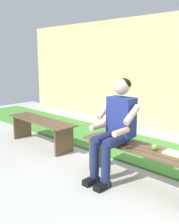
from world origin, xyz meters
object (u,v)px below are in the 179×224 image
object	(u,v)px
bench_near	(140,156)
person_seated	(115,125)
apple	(155,147)
bench_far	(41,126)

from	to	relation	value
bench_near	person_seated	xyz separation A→B (m)	(0.31, 0.10, 0.35)
person_seated	apple	world-z (taller)	person_seated
bench_near	apple	distance (m)	0.23
bench_near	apple	world-z (taller)	apple
bench_near	apple	size ratio (longest dim) A/B	21.50
bench_far	apple	bearing A→B (deg)	-179.46
bench_near	person_seated	size ratio (longest dim) A/B	1.27
bench_near	bench_far	distance (m)	2.01
bench_near	bench_far	bearing A→B (deg)	0.00
bench_near	apple	bearing A→B (deg)	-173.29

